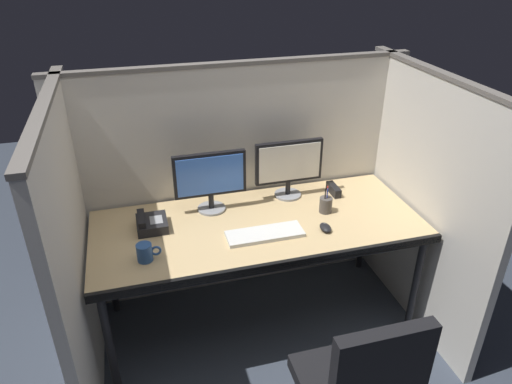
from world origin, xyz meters
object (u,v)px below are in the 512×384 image
Objects in this scene: desk at (259,231)px; coffee_mug at (145,252)px; keyboard_main at (265,234)px; computer_mouse at (325,228)px; desk_phone at (151,223)px; pen_cup at (326,205)px; red_stapler at (334,190)px; monitor_right at (289,165)px; monitor_left at (210,178)px.

desk is 0.68m from coffee_mug.
computer_mouse is at bearing -6.34° from keyboard_main.
pen_cup is at bearing -5.25° from desk_phone.
coffee_mug is (-1.00, -0.01, 0.03)m from computer_mouse.
desk is 12.67× the size of red_stapler.
monitor_right reaches higher than keyboard_main.
monitor_left is 0.47m from keyboard_main.
computer_mouse is (0.58, -0.40, -0.20)m from monitor_left.
desk_phone is (-1.03, 0.09, -0.02)m from pen_cup.
desk_phone is (-0.95, 0.28, 0.02)m from computer_mouse.
coffee_mug reaches higher than keyboard_main.
desk_phone is (-1.17, -0.11, 0.01)m from red_stapler.
keyboard_main is 0.65m from coffee_mug.
computer_mouse is at bearing -112.72° from pen_cup.
desk is at bearing -176.10° from pen_cup.
keyboard_main is 3.41× the size of coffee_mug.
desk_phone is (0.05, 0.30, -0.01)m from coffee_mug.
monitor_right is 4.48× the size of computer_mouse.
red_stapler is 1.17m from desk_phone.
desk is 0.14m from keyboard_main.
monitor_right reaches higher than coffee_mug.
monitor_left and monitor_right have the same top height.
pen_cup is at bearing 19.51° from keyboard_main.
desk is 19.79× the size of computer_mouse.
monitor_right reaches higher than red_stapler.
monitor_right is (0.50, 0.04, 0.00)m from monitor_left.
monitor_right is 3.41× the size of coffee_mug.
coffee_mug reaches higher than desk.
red_stapler reaches higher than desk.
keyboard_main is at bearing -57.35° from monitor_left.
desk_phone is at bearing 174.75° from pen_cup.
desk_phone reaches higher than computer_mouse.
desk_phone is (-0.37, -0.12, -0.18)m from monitor_left.
desk_phone is at bearing 157.81° from keyboard_main.
keyboard_main is 0.65m from desk_phone.
coffee_mug is at bearing -161.65° from red_stapler.
monitor_left is 1.00× the size of monitor_right.
coffee_mug is (-0.65, -0.17, 0.10)m from desk.
red_stapler is (0.80, -0.01, -0.19)m from monitor_left.
monitor_right is (0.27, 0.28, 0.27)m from desk.
computer_mouse is 1.00m from coffee_mug.
desk_phone reaches higher than red_stapler.
desk_phone reaches higher than desk.
pen_cup is at bearing -17.68° from monitor_left.
computer_mouse is 0.64× the size of red_stapler.
monitor_left reaches higher than coffee_mug.
desk_phone is at bearing 163.33° from computer_mouse.
monitor_left is 0.51m from monitor_right.
desk is 0.47m from monitor_right.
monitor_left is 2.87× the size of red_stapler.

